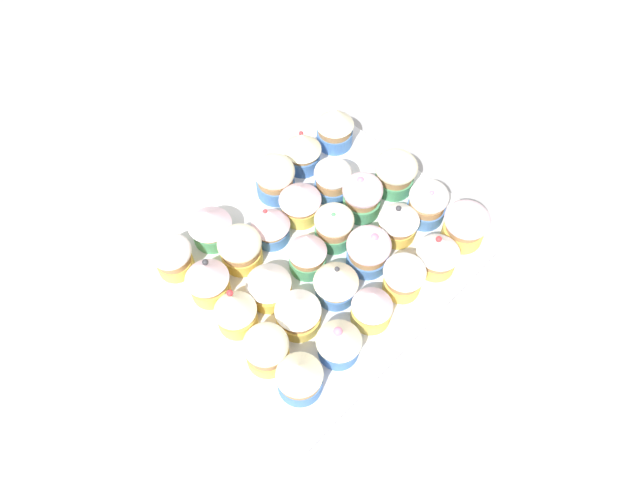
# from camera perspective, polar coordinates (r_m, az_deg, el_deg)

# --- Properties ---
(ground_plane) EXTENTS (1.80, 1.80, 0.03)m
(ground_plane) POSITION_cam_1_polar(r_m,az_deg,el_deg) (0.89, -0.00, -1.97)
(ground_plane) COLOR #9E9EA3
(baking_tray) EXTENTS (0.44, 0.37, 0.01)m
(baking_tray) POSITION_cam_1_polar(r_m,az_deg,el_deg) (0.87, -0.00, -1.27)
(baking_tray) COLOR silver
(baking_tray) RESTS_ON ground_plane
(cupcake_0) EXTENTS (0.06, 0.06, 0.08)m
(cupcake_0) POSITION_cam_1_polar(r_m,az_deg,el_deg) (0.96, 1.45, 10.96)
(cupcake_0) COLOR #477AC6
(cupcake_0) RESTS_ON baking_tray
(cupcake_1) EXTENTS (0.06, 0.06, 0.08)m
(cupcake_1) POSITION_cam_1_polar(r_m,az_deg,el_deg) (0.93, -1.73, 8.75)
(cupcake_1) COLOR #477AC6
(cupcake_1) RESTS_ON baking_tray
(cupcake_2) EXTENTS (0.06, 0.06, 0.07)m
(cupcake_2) POSITION_cam_1_polar(r_m,az_deg,el_deg) (0.90, -4.38, 6.06)
(cupcake_2) COLOR #477AC6
(cupcake_2) RESTS_ON baking_tray
(cupcake_3) EXTENTS (0.06, 0.06, 0.07)m
(cupcake_3) POSITION_cam_1_polar(r_m,az_deg,el_deg) (0.86, -10.61, 1.45)
(cupcake_3) COLOR #4C9E6B
(cupcake_3) RESTS_ON baking_tray
(cupcake_4) EXTENTS (0.06, 0.06, 0.06)m
(cupcake_4) POSITION_cam_1_polar(r_m,az_deg,el_deg) (0.85, -14.09, -1.54)
(cupcake_4) COLOR #EFC651
(cupcake_4) RESTS_ON baking_tray
(cupcake_5) EXTENTS (0.06, 0.06, 0.07)m
(cupcake_5) POSITION_cam_1_polar(r_m,az_deg,el_deg) (0.90, 1.24, 5.89)
(cupcake_5) COLOR #477AC6
(cupcake_5) RESTS_ON baking_tray
(cupcake_6) EXTENTS (0.06, 0.06, 0.07)m
(cupcake_6) POSITION_cam_1_polar(r_m,az_deg,el_deg) (0.87, -1.94, 3.85)
(cupcake_6) COLOR #EFC651
(cupcake_6) RESTS_ON baking_tray
(cupcake_7) EXTENTS (0.06, 0.06, 0.07)m
(cupcake_7) POSITION_cam_1_polar(r_m,az_deg,el_deg) (0.85, -4.83, 1.56)
(cupcake_7) COLOR #477AC6
(cupcake_7) RESTS_ON baking_tray
(cupcake_8) EXTENTS (0.06, 0.06, 0.06)m
(cupcake_8) POSITION_cam_1_polar(r_m,az_deg,el_deg) (0.84, -7.71, -0.80)
(cupcake_8) COLOR #EFC651
(cupcake_8) RESTS_ON baking_tray
(cupcake_9) EXTENTS (0.06, 0.06, 0.08)m
(cupcake_9) POSITION_cam_1_polar(r_m,az_deg,el_deg) (0.81, -10.86, -3.68)
(cupcake_9) COLOR #EFC651
(cupcake_9) RESTS_ON baking_tray
(cupcake_10) EXTENTS (0.07, 0.07, 0.07)m
(cupcake_10) POSITION_cam_1_polar(r_m,az_deg,el_deg) (0.91, 7.09, 6.63)
(cupcake_10) COLOR #4C9E6B
(cupcake_10) RESTS_ON baking_tray
(cupcake_11) EXTENTS (0.06, 0.06, 0.08)m
(cupcake_11) POSITION_cam_1_polar(r_m,az_deg,el_deg) (0.88, 4.10, 4.29)
(cupcake_11) COLOR #4C9E6B
(cupcake_11) RESTS_ON baking_tray
(cupcake_12) EXTENTS (0.06, 0.06, 0.07)m
(cupcake_12) POSITION_cam_1_polar(r_m,az_deg,el_deg) (0.85, 1.42, 1.27)
(cupcake_12) COLOR #4C9E6B
(cupcake_12) RESTS_ON baking_tray
(cupcake_13) EXTENTS (0.06, 0.06, 0.08)m
(cupcake_13) POSITION_cam_1_polar(r_m,az_deg,el_deg) (0.82, -1.23, -1.12)
(cupcake_13) COLOR #4C9E6B
(cupcake_13) RESTS_ON baking_tray
(cupcake_14) EXTENTS (0.06, 0.06, 0.07)m
(cupcake_14) POSITION_cam_1_polar(r_m,az_deg,el_deg) (0.80, -5.14, -4.02)
(cupcake_14) COLOR #EFC651
(cupcake_14) RESTS_ON baking_tray
(cupcake_15) EXTENTS (0.06, 0.06, 0.08)m
(cupcake_15) POSITION_cam_1_polar(r_m,az_deg,el_deg) (0.78, -8.32, -6.59)
(cupcake_15) COLOR #EFC651
(cupcake_15) RESTS_ON baking_tray
(cupcake_16) EXTENTS (0.06, 0.06, 0.07)m
(cupcake_16) POSITION_cam_1_polar(r_m,az_deg,el_deg) (0.88, 10.35, 3.59)
(cupcake_16) COLOR #477AC6
(cupcake_16) RESTS_ON baking_tray
(cupcake_17) EXTENTS (0.06, 0.06, 0.07)m
(cupcake_17) POSITION_cam_1_polar(r_m,az_deg,el_deg) (0.86, 7.63, 1.88)
(cupcake_17) COLOR #EFC651
(cupcake_17) RESTS_ON baking_tray
(cupcake_18) EXTENTS (0.06, 0.06, 0.07)m
(cupcake_18) POSITION_cam_1_polar(r_m,az_deg,el_deg) (0.83, 4.70, -0.99)
(cupcake_18) COLOR #477AC6
(cupcake_18) RESTS_ON baking_tray
(cupcake_19) EXTENTS (0.06, 0.06, 0.07)m
(cupcake_19) POSITION_cam_1_polar(r_m,az_deg,el_deg) (0.80, 1.57, -3.97)
(cupcake_19) COLOR #477AC6
(cupcake_19) RESTS_ON baking_tray
(cupcake_20) EXTENTS (0.06, 0.06, 0.07)m
(cupcake_20) POSITION_cam_1_polar(r_m,az_deg,el_deg) (0.78, -2.14, -6.90)
(cupcake_20) COLOR #EFC651
(cupcake_20) RESTS_ON baking_tray
(cupcake_21) EXTENTS (0.06, 0.06, 0.07)m
(cupcake_21) POSITION_cam_1_polar(r_m,az_deg,el_deg) (0.76, -5.19, -10.41)
(cupcake_21) COLOR #EFC651
(cupcake_21) RESTS_ON baking_tray
(cupcake_22) EXTENTS (0.07, 0.07, 0.06)m
(cupcake_22) POSITION_cam_1_polar(r_m,az_deg,el_deg) (0.87, 13.90, 1.45)
(cupcake_22) COLOR #EFC651
(cupcake_22) RESTS_ON baking_tray
(cupcake_23) EXTENTS (0.06, 0.06, 0.07)m
(cupcake_23) POSITION_cam_1_polar(r_m,az_deg,el_deg) (0.84, 11.38, -1.20)
(cupcake_23) COLOR #EFC651
(cupcake_23) RESTS_ON baking_tray
(cupcake_24) EXTENTS (0.06, 0.06, 0.06)m
(cupcake_24) POSITION_cam_1_polar(r_m,az_deg,el_deg) (0.81, 8.10, -3.51)
(cupcake_24) COLOR #EFC651
(cupcake_24) RESTS_ON baking_tray
(cupcake_25) EXTENTS (0.06, 0.06, 0.07)m
(cupcake_25) POSITION_cam_1_polar(r_m,az_deg,el_deg) (0.78, 5.07, -6.34)
(cupcake_25) COLOR #EFC651
(cupcake_25) RESTS_ON baking_tray
(cupcake_26) EXTENTS (0.06, 0.06, 0.07)m
(cupcake_26) POSITION_cam_1_polar(r_m,az_deg,el_deg) (0.76, 1.84, -9.70)
(cupcake_26) COLOR #477AC6
(cupcake_26) RESTS_ON baking_tray
(cupcake_27) EXTENTS (0.06, 0.06, 0.07)m
(cupcake_27) POSITION_cam_1_polar(r_m,az_deg,el_deg) (0.75, -2.00, -12.99)
(cupcake_27) COLOR #477AC6
(cupcake_27) RESTS_ON baking_tray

